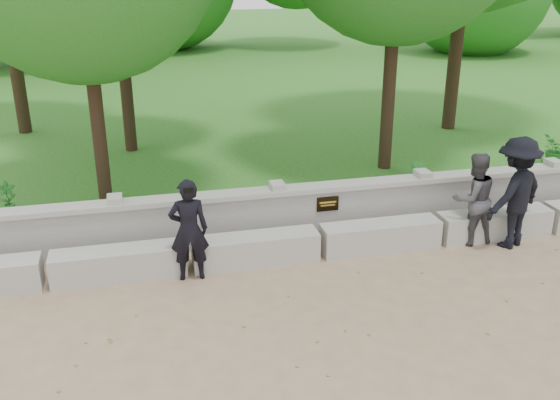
# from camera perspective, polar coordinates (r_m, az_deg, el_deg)

# --- Properties ---
(ground) EXTENTS (80.00, 80.00, 0.00)m
(ground) POSITION_cam_1_polar(r_m,az_deg,el_deg) (8.17, 7.57, -10.85)
(ground) COLOR #9C8060
(ground) RESTS_ON ground
(lawn) EXTENTS (40.00, 22.00, 0.25)m
(lawn) POSITION_cam_1_polar(r_m,az_deg,el_deg) (21.00, -6.23, 9.71)
(lawn) COLOR #2E5C17
(lawn) RESTS_ON ground
(concrete_bench) EXTENTS (11.90, 0.45, 0.45)m
(concrete_bench) POSITION_cam_1_polar(r_m,az_deg,el_deg) (9.63, 3.63, -3.90)
(concrete_bench) COLOR #AEABA4
(concrete_bench) RESTS_ON ground
(parapet_wall) EXTENTS (12.50, 0.35, 0.90)m
(parapet_wall) POSITION_cam_1_polar(r_m,az_deg,el_deg) (10.15, 2.51, -1.04)
(parapet_wall) COLOR #A3A19A
(parapet_wall) RESTS_ON ground
(man_main) EXTENTS (0.57, 0.51, 1.51)m
(man_main) POSITION_cam_1_polar(r_m,az_deg,el_deg) (8.84, -8.34, -2.73)
(man_main) COLOR black
(man_main) RESTS_ON ground
(visitor_left) EXTENTS (0.77, 0.62, 1.51)m
(visitor_left) POSITION_cam_1_polar(r_m,az_deg,el_deg) (10.32, 17.27, 0.11)
(visitor_left) COLOR #3F3F44
(visitor_left) RESTS_ON ground
(visitor_mid) EXTENTS (1.33, 1.08, 1.79)m
(visitor_mid) POSITION_cam_1_polar(r_m,az_deg,el_deg) (10.38, 20.71, 0.62)
(visitor_mid) COLOR black
(visitor_mid) RESTS_ON ground
(shrub_a) EXTENTS (0.35, 0.29, 0.57)m
(shrub_a) POSITION_cam_1_polar(r_m,az_deg,el_deg) (11.47, -23.64, 0.18)
(shrub_a) COLOR #266F26
(shrub_a) RESTS_ON lawn
(shrub_b) EXTENTS (0.34, 0.39, 0.62)m
(shrub_b) POSITION_cam_1_polar(r_m,az_deg,el_deg) (11.59, 12.31, 1.89)
(shrub_b) COLOR #266F26
(shrub_b) RESTS_ON lawn
(shrub_c) EXTENTS (0.73, 0.73, 0.61)m
(shrub_c) POSITION_cam_1_polar(r_m,az_deg,el_deg) (14.29, 23.83, 4.22)
(shrub_c) COLOR #266F26
(shrub_c) RESTS_ON lawn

